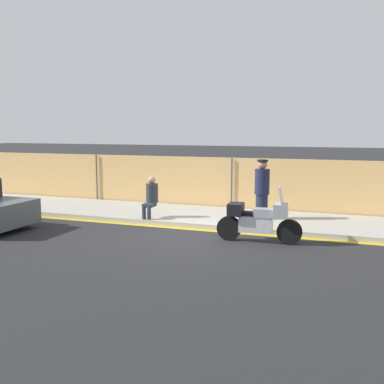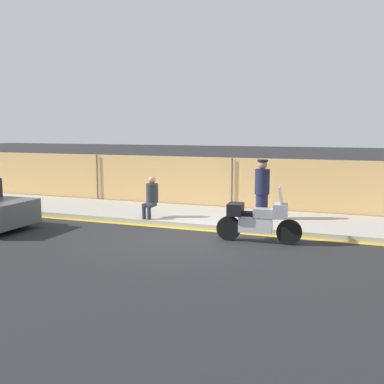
{
  "view_description": "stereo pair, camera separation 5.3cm",
  "coord_description": "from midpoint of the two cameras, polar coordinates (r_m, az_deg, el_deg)",
  "views": [
    {
      "loc": [
        3.89,
        -10.84,
        2.81
      ],
      "look_at": [
        -0.47,
        1.13,
        1.0
      ],
      "focal_mm": 42.0,
      "sensor_mm": 36.0,
      "label": 1
    },
    {
      "loc": [
        3.94,
        -10.82,
        2.81
      ],
      "look_at": [
        -0.47,
        1.13,
        1.0
      ],
      "focal_mm": 42.0,
      "sensor_mm": 36.0,
      "label": 2
    }
  ],
  "objects": [
    {
      "name": "sidewalk",
      "position": [
        13.96,
        3.58,
        -3.25
      ],
      "size": [
        39.03,
        2.93,
        0.15
      ],
      "color": "#ADA89E",
      "rests_on": "ground_plane"
    },
    {
      "name": "curb_paint_stripe",
      "position": [
        12.53,
        1.52,
        -4.88
      ],
      "size": [
        39.03,
        0.18,
        0.01
      ],
      "color": "gold",
      "rests_on": "ground_plane"
    },
    {
      "name": "motorcycle",
      "position": [
        11.25,
        8.49,
        -3.52
      ],
      "size": [
        2.12,
        0.57,
        1.41
      ],
      "rotation": [
        0.0,
        0.0,
        0.06
      ],
      "color": "black",
      "rests_on": "ground_plane"
    },
    {
      "name": "storefront_fence",
      "position": [
        15.3,
        5.27,
        0.93
      ],
      "size": [
        37.08,
        0.17,
        1.83
      ],
      "color": "#E5B26B",
      "rests_on": "ground_plane"
    },
    {
      "name": "ground_plane",
      "position": [
        11.85,
        0.37,
        -5.65
      ],
      "size": [
        120.0,
        120.0,
        0.0
      ],
      "primitive_type": "plane",
      "color": "#262628"
    },
    {
      "name": "person_seated_on_curb",
      "position": [
        13.53,
        -5.08,
        -0.36
      ],
      "size": [
        0.37,
        0.64,
        1.25
      ],
      "color": "#2D3342",
      "rests_on": "sidewalk"
    },
    {
      "name": "officer_standing",
      "position": [
        13.41,
        9.0,
        0.39
      ],
      "size": [
        0.43,
        0.43,
        1.76
      ],
      "color": "#191E38",
      "rests_on": "sidewalk"
    }
  ]
}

